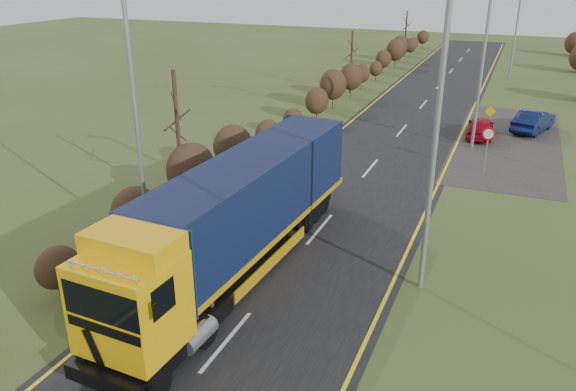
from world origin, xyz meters
The scene contains 14 objects.
ground centered at (0.00, 0.00, 0.00)m, with size 160.00×160.00×0.00m, color #3C491F.
road centered at (0.00, 10.00, 0.01)m, with size 8.00×120.00×0.02m, color black.
layby centered at (6.50, 20.00, 0.01)m, with size 6.00×18.00×0.02m, color #2F2C29.
lane_markings centered at (0.00, 9.69, 0.03)m, with size 7.52×116.00×0.01m.
hedgerow centered at (-6.00, 7.89, 1.62)m, with size 2.24×102.04×6.05m.
lorry centered at (-1.47, -0.24, 2.27)m, with size 2.98×14.47×4.00m.
car_red_hatchback centered at (4.80, 20.36, 0.65)m, with size 1.55×3.84×1.31m, color #9E0717.
car_blue_sedan centered at (7.84, 23.01, 0.70)m, with size 1.48×4.25×1.40m, color #0A1138.
streetlight_near centered at (4.47, 1.13, 5.31)m, with size 2.04×0.19×9.60m.
streetlight_mid centered at (4.47, 17.83, 5.47)m, with size 2.09×0.20×9.88m.
streetlight_far centered at (5.47, 42.43, 5.66)m, with size 2.16×0.20×10.20m.
left_pole centered at (-5.42, -0.08, 5.17)m, with size 0.16×0.16×10.34m, color gray.
speed_sign centered at (5.60, 13.76, 1.69)m, with size 0.66×0.10×2.40m.
warning_board centered at (5.22, 21.42, 1.08)m, with size 0.68×0.11×1.79m.
Camera 1 is at (6.73, -15.60, 10.03)m, focal length 35.00 mm.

